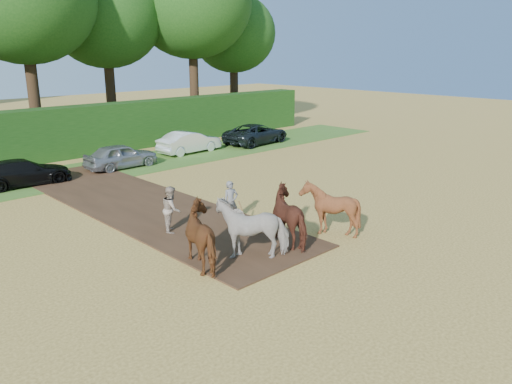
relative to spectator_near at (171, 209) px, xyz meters
name	(u,v)px	position (x,y,z in m)	size (l,w,h in m)	color
ground	(223,266)	(-0.64, -3.53, -0.83)	(120.00, 120.00, 0.00)	gold
earth_strip	(142,205)	(0.86, 3.47, -0.80)	(4.50, 17.00, 0.05)	#472D1C
grass_verge	(39,181)	(-0.64, 10.47, -0.81)	(50.00, 5.00, 0.03)	#38601E
hedgerow	(4,140)	(-0.64, 14.97, 0.67)	(46.00, 1.60, 3.00)	#14380F
spectator_near	(171,209)	(0.00, 0.00, 0.00)	(0.80, 0.63, 1.66)	#BEAA95
plough_team	(272,221)	(1.44, -3.55, 0.11)	(6.51, 4.63, 1.89)	#5A2916
parked_cars	(85,160)	(1.82, 10.51, -0.15)	(31.18, 3.23, 1.38)	white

